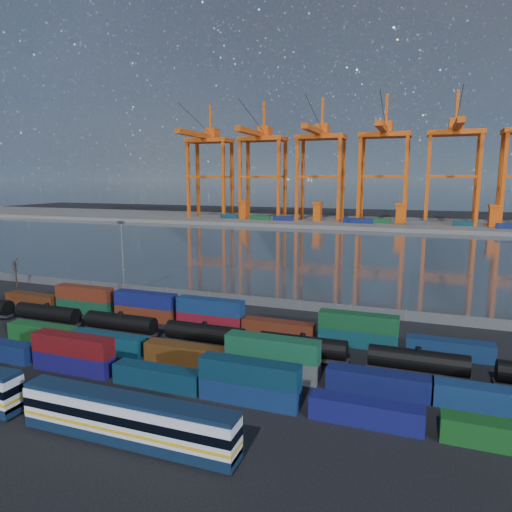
% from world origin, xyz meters
% --- Properties ---
extents(ground, '(700.00, 700.00, 0.00)m').
position_xyz_m(ground, '(0.00, 0.00, 0.00)').
color(ground, black).
rests_on(ground, ground).
extents(harbor_water, '(700.00, 700.00, 0.00)m').
position_xyz_m(harbor_water, '(0.00, 105.00, 0.01)').
color(harbor_water, '#2A363D').
rests_on(harbor_water, ground).
extents(far_quay, '(700.00, 70.00, 2.00)m').
position_xyz_m(far_quay, '(0.00, 210.00, 1.00)').
color(far_quay, '#514F4C').
rests_on(far_quay, ground).
extents(distant_mountains, '(2470.00, 1100.00, 520.00)m').
position_xyz_m(distant_mountains, '(63.02, 1600.00, 220.29)').
color(distant_mountains, '#1E2630').
rests_on(distant_mountains, ground).
extents(container_row_south, '(139.69, 2.42, 5.15)m').
position_xyz_m(container_row_south, '(-10.88, -10.93, 1.88)').
color(container_row_south, '#404245').
rests_on(container_row_south, ground).
extents(container_row_mid, '(141.73, 2.53, 5.40)m').
position_xyz_m(container_row_mid, '(-2.06, -3.20, 1.80)').
color(container_row_mid, '#474A4D').
rests_on(container_row_mid, ground).
extents(container_row_north, '(141.91, 2.46, 5.24)m').
position_xyz_m(container_row_north, '(-3.40, 11.97, 2.12)').
color(container_row_north, navy).
rests_on(container_row_north, ground).
extents(tanker_string, '(121.57, 2.81, 4.02)m').
position_xyz_m(tanker_string, '(-6.40, 3.48, 2.02)').
color(tanker_string, black).
rests_on(tanker_string, ground).
extents(waterfront_fence, '(160.12, 0.12, 2.20)m').
position_xyz_m(waterfront_fence, '(-0.00, 28.00, 1.00)').
color(waterfront_fence, '#595B5E').
rests_on(waterfront_fence, ground).
extents(bare_tree, '(1.79, 1.77, 7.14)m').
position_xyz_m(bare_tree, '(-59.41, 23.89, 3.50)').
color(bare_tree, black).
rests_on(bare_tree, ground).
extents(yard_light_mast, '(1.60, 0.40, 16.60)m').
position_xyz_m(yard_light_mast, '(-30.00, 26.00, 9.30)').
color(yard_light_mast, slate).
rests_on(yard_light_mast, ground).
extents(gantry_cranes, '(202.30, 52.41, 70.98)m').
position_xyz_m(gantry_cranes, '(-7.50, 203.12, 43.51)').
color(gantry_cranes, '#DB500F').
rests_on(gantry_cranes, ground).
extents(quay_containers, '(172.58, 10.99, 2.60)m').
position_xyz_m(quay_containers, '(-11.00, 195.46, 3.30)').
color(quay_containers, navy).
rests_on(quay_containers, far_quay).
extents(straddle_carriers, '(140.00, 7.00, 11.10)m').
position_xyz_m(straddle_carriers, '(-2.50, 200.00, 7.82)').
color(straddle_carriers, '#DB500F').
rests_on(straddle_carriers, far_quay).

